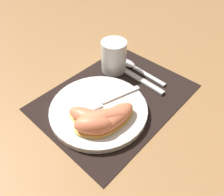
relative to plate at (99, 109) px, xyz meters
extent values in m
plane|color=#A37547|center=(0.07, 0.01, -0.01)|extent=(3.00, 3.00, 0.00)
cube|color=black|center=(0.07, 0.01, -0.01)|extent=(0.42, 0.32, 0.00)
cylinder|color=white|center=(0.00, 0.00, 0.00)|extent=(0.26, 0.26, 0.02)
cylinder|color=silver|center=(0.16, 0.09, 0.04)|extent=(0.08, 0.08, 0.10)
cylinder|color=yellow|center=(0.16, 0.09, 0.01)|extent=(0.06, 0.06, 0.03)
cube|color=silver|center=(0.17, -0.05, 0.00)|extent=(0.02, 0.08, 0.01)
cube|color=silver|center=(0.18, 0.05, -0.01)|extent=(0.03, 0.12, 0.01)
cube|color=silver|center=(0.21, -0.01, -0.01)|extent=(0.02, 0.12, 0.01)
ellipsoid|color=silver|center=(0.21, 0.08, 0.00)|extent=(0.04, 0.06, 0.01)
cube|color=silver|center=(0.07, -0.01, 0.01)|extent=(0.12, 0.05, 0.00)
cube|color=silver|center=(-0.02, 0.02, 0.01)|extent=(0.08, 0.05, 0.00)
ellipsoid|color=#F7C656|center=(-0.05, -0.02, 0.01)|extent=(0.07, 0.12, 0.01)
ellipsoid|color=#F4845B|center=(-0.05, -0.02, 0.03)|extent=(0.07, 0.11, 0.04)
ellipsoid|color=#F7C656|center=(-0.06, -0.05, 0.01)|extent=(0.10, 0.10, 0.01)
ellipsoid|color=#F4845B|center=(-0.06, -0.05, 0.03)|extent=(0.10, 0.10, 0.04)
ellipsoid|color=#F7C656|center=(-0.03, -0.05, 0.01)|extent=(0.13, 0.11, 0.01)
ellipsoid|color=#F4845B|center=(-0.03, -0.05, 0.03)|extent=(0.13, 0.11, 0.04)
ellipsoid|color=#F7C656|center=(-0.01, -0.06, 0.01)|extent=(0.14, 0.07, 0.01)
ellipsoid|color=#F4845B|center=(-0.01, -0.06, 0.03)|extent=(0.13, 0.06, 0.04)
camera|label=1|loc=(-0.26, -0.29, 0.43)|focal=35.00mm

